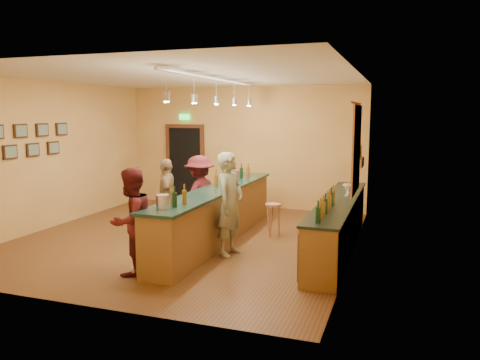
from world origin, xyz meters
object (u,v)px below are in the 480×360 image
(tasting_bar, at_px, (217,211))
(bar_stool, at_px, (273,211))
(bartender, at_px, (230,204))
(customer_c, at_px, (199,195))
(customer_b, at_px, (167,197))
(back_counter, at_px, (338,224))
(customer_a, at_px, (131,221))

(tasting_bar, bearing_deg, bar_stool, 37.47)
(tasting_bar, relative_size, bartender, 2.78)
(bartender, relative_size, customer_c, 1.11)
(customer_b, height_order, customer_c, customer_c)
(back_counter, relative_size, bartender, 2.48)
(bartender, height_order, customer_a, bartender)
(tasting_bar, distance_m, bartender, 0.99)
(tasting_bar, xyz_separation_m, customer_c, (-0.55, 0.40, 0.22))
(back_counter, height_order, bartender, bartender)
(customer_c, bearing_deg, back_counter, 105.19)
(customer_b, relative_size, bar_stool, 2.36)
(tasting_bar, xyz_separation_m, customer_b, (-1.15, 0.11, 0.19))
(back_counter, bearing_deg, tasting_bar, -175.55)
(tasting_bar, xyz_separation_m, bartender, (0.55, -0.76, 0.31))
(back_counter, bearing_deg, customer_b, -178.81)
(tasting_bar, xyz_separation_m, customer_a, (-0.55, -2.20, 0.23))
(back_counter, distance_m, customer_b, 3.49)
(tasting_bar, height_order, customer_b, customer_b)
(customer_b, relative_size, customer_c, 0.97)
(customer_c, bearing_deg, customer_b, -44.88)
(bartender, relative_size, bar_stool, 2.72)
(back_counter, bearing_deg, customer_c, 175.70)
(customer_c, bearing_deg, customer_a, 19.49)
(back_counter, height_order, customer_b, customer_b)
(bar_stool, bearing_deg, bartender, -104.83)
(tasting_bar, relative_size, customer_b, 3.21)
(customer_b, bearing_deg, bar_stool, 83.00)
(customer_b, xyz_separation_m, bar_stool, (2.09, 0.61, -0.27))
(customer_a, xyz_separation_m, bar_stool, (1.49, 2.92, -0.31))
(bartender, bearing_deg, back_counter, -55.14)
(back_counter, height_order, bar_stool, back_counter)
(back_counter, xyz_separation_m, bartender, (-1.78, -0.94, 0.43))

